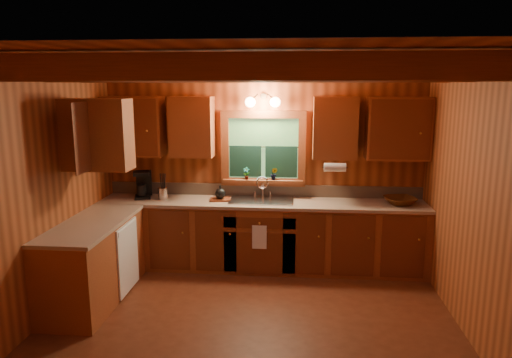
{
  "coord_description": "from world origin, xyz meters",
  "views": [
    {
      "loc": [
        0.46,
        -4.3,
        2.37
      ],
      "look_at": [
        0.0,
        0.8,
        1.35
      ],
      "focal_mm": 33.07,
      "sensor_mm": 36.0,
      "label": 1
    }
  ],
  "objects_px": {
    "coffee_maker": "(143,184)",
    "wicker_basket": "(400,201)",
    "sink": "(262,204)",
    "cutting_board": "(220,199)"
  },
  "relations": [
    {
      "from": "coffee_maker",
      "to": "wicker_basket",
      "type": "relative_size",
      "value": 0.93
    },
    {
      "from": "sink",
      "to": "coffee_maker",
      "type": "relative_size",
      "value": 2.3
    },
    {
      "from": "coffee_maker",
      "to": "wicker_basket",
      "type": "xyz_separation_m",
      "value": [
        3.34,
        -0.09,
        -0.13
      ]
    },
    {
      "from": "sink",
      "to": "coffee_maker",
      "type": "bearing_deg",
      "value": 177.84
    },
    {
      "from": "sink",
      "to": "coffee_maker",
      "type": "xyz_separation_m",
      "value": [
        -1.59,
        0.06,
        0.22
      ]
    },
    {
      "from": "sink",
      "to": "cutting_board",
      "type": "relative_size",
      "value": 3.07
    },
    {
      "from": "cutting_board",
      "to": "coffee_maker",
      "type": "bearing_deg",
      "value": 167.86
    },
    {
      "from": "sink",
      "to": "wicker_basket",
      "type": "bearing_deg",
      "value": -0.86
    },
    {
      "from": "coffee_maker",
      "to": "cutting_board",
      "type": "relative_size",
      "value": 1.34
    },
    {
      "from": "sink",
      "to": "wicker_basket",
      "type": "relative_size",
      "value": 2.12
    }
  ]
}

